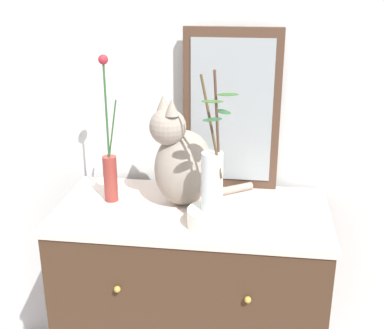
# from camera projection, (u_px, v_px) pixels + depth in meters

# --- Properties ---
(wall_back) EXTENTS (4.40, 0.08, 2.60)m
(wall_back) POSITION_uv_depth(u_px,v_px,m) (203.00, 86.00, 2.09)
(wall_back) COLOR silver
(wall_back) RESTS_ON ground_plane
(sideboard) EXTENTS (1.03, 0.54, 0.90)m
(sideboard) POSITION_uv_depth(u_px,v_px,m) (192.00, 308.00, 2.07)
(sideboard) COLOR #412B1C
(sideboard) RESTS_ON ground_plane
(mirror_leaning) EXTENTS (0.39, 0.03, 0.65)m
(mirror_leaning) POSITION_uv_depth(u_px,v_px,m) (231.00, 111.00, 2.01)
(mirror_leaning) COLOR #473023
(mirror_leaning) RESTS_ON sideboard
(cat_sitting) EXTENTS (0.41, 0.33, 0.43)m
(cat_sitting) POSITION_uv_depth(u_px,v_px,m) (182.00, 161.00, 1.90)
(cat_sitting) COLOR gray
(cat_sitting) RESTS_ON sideboard
(vase_slim_green) EXTENTS (0.07, 0.05, 0.57)m
(vase_slim_green) POSITION_uv_depth(u_px,v_px,m) (110.00, 167.00, 1.94)
(vase_slim_green) COLOR maroon
(vase_slim_green) RESTS_ON sideboard
(bowl_porcelain) EXTENTS (0.17, 0.17, 0.07)m
(bowl_porcelain) POSITION_uv_depth(u_px,v_px,m) (211.00, 218.00, 1.77)
(bowl_porcelain) COLOR white
(bowl_porcelain) RESTS_ON sideboard
(vase_glass_clear) EXTENTS (0.13, 0.14, 0.49)m
(vase_glass_clear) POSITION_uv_depth(u_px,v_px,m) (212.00, 176.00, 1.71)
(vase_glass_clear) COLOR silver
(vase_glass_clear) RESTS_ON bowl_porcelain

